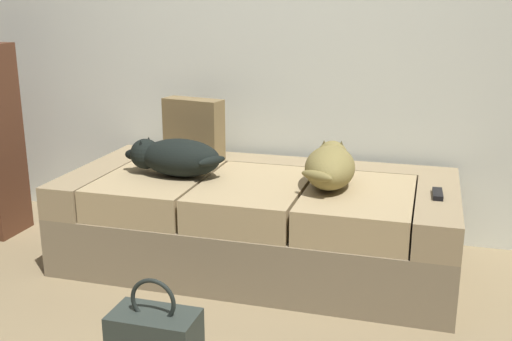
{
  "coord_description": "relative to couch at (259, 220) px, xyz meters",
  "views": [
    {
      "loc": [
        0.81,
        -1.72,
        1.33
      ],
      "look_at": [
        0.0,
        1.09,
        0.51
      ],
      "focal_mm": 42.87,
      "sensor_mm": 36.0,
      "label": 1
    }
  ],
  "objects": [
    {
      "name": "couch",
      "position": [
        0.0,
        0.0,
        0.0
      ],
      "size": [
        1.96,
        0.94,
        0.46
      ],
      "color": "#7C6D54",
      "rests_on": "ground"
    },
    {
      "name": "tv_remote",
      "position": [
        0.87,
        -0.07,
        0.24
      ],
      "size": [
        0.05,
        0.15,
        0.02
      ],
      "primitive_type": "cube",
      "rotation": [
        0.0,
        0.0,
        0.04
      ],
      "color": "black",
      "rests_on": "couch"
    },
    {
      "name": "dog_dark",
      "position": [
        -0.42,
        -0.08,
        0.33
      ],
      "size": [
        0.57,
        0.26,
        0.19
      ],
      "color": "black",
      "rests_on": "couch"
    },
    {
      "name": "throw_pillow",
      "position": [
        -0.46,
        0.27,
        0.4
      ],
      "size": [
        0.36,
        0.18,
        0.34
      ],
      "primitive_type": "cube",
      "rotation": [
        0.0,
        0.0,
        -0.19
      ],
      "color": "brown",
      "rests_on": "couch"
    },
    {
      "name": "dog_tan",
      "position": [
        0.37,
        -0.02,
        0.33
      ],
      "size": [
        0.28,
        0.57,
        0.19
      ],
      "color": "olive",
      "rests_on": "couch"
    },
    {
      "name": "handbag",
      "position": [
        -0.09,
        -1.06,
        -0.1
      ],
      "size": [
        0.32,
        0.18,
        0.38
      ],
      "color": "#2C342E",
      "rests_on": "ground"
    }
  ]
}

